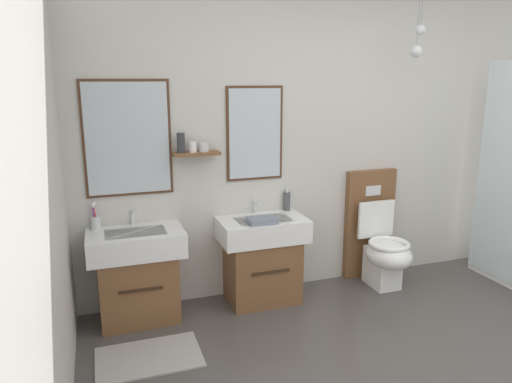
{
  "coord_description": "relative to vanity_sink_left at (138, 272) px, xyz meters",
  "views": [
    {
      "loc": [
        -2.08,
        -1.65,
        1.8
      ],
      "look_at": [
        -0.94,
        1.68,
        0.95
      ],
      "focal_mm": 33.08,
      "sensor_mm": 36.0,
      "label": 1
    }
  ],
  "objects": [
    {
      "name": "wall_left",
      "position": [
        -0.52,
        -1.77,
        0.95
      ],
      "size": [
        0.12,
        4.16,
        2.65
      ],
      "primitive_type": "cube",
      "color": "beige",
      "rests_on": "ground"
    },
    {
      "name": "wall_back",
      "position": [
        1.83,
        0.24,
        0.95
      ],
      "size": [
        4.87,
        0.47,
        2.65
      ],
      "color": "beige",
      "rests_on": "ground"
    },
    {
      "name": "folded_hand_towel",
      "position": [
        0.95,
        -0.12,
        0.35
      ],
      "size": [
        0.22,
        0.16,
        0.04
      ],
      "primitive_type": "cube",
      "color": "gray",
      "rests_on": "vanity_sink_right"
    },
    {
      "name": "toothbrush_cup",
      "position": [
        -0.27,
        0.15,
        0.39
      ],
      "size": [
        0.07,
        0.07,
        0.21
      ],
      "color": "silver",
      "rests_on": "vanity_sink_left"
    },
    {
      "name": "bath_mat",
      "position": [
        -0.0,
        -0.57,
        -0.37
      ],
      "size": [
        0.68,
        0.44,
        0.01
      ],
      "primitive_type": "cube",
      "color": "#9E9993",
      "rests_on": "ground"
    },
    {
      "name": "vanity_sink_right",
      "position": [
        0.99,
        0.0,
        0.0
      ],
      "size": [
        0.7,
        0.45,
        0.7
      ],
      "color": "brown",
      "rests_on": "ground"
    },
    {
      "name": "tap_on_left_sink",
      "position": [
        0.0,
        0.16,
        0.4
      ],
      "size": [
        0.03,
        0.13,
        0.11
      ],
      "color": "silver",
      "rests_on": "vanity_sink_left"
    },
    {
      "name": "toilet",
      "position": [
        2.09,
        -0.02,
        -0.0
      ],
      "size": [
        0.48,
        0.62,
        1.0
      ],
      "color": "brown",
      "rests_on": "ground"
    },
    {
      "name": "tap_on_right_sink",
      "position": [
        0.99,
        0.16,
        0.4
      ],
      "size": [
        0.03,
        0.13,
        0.11
      ],
      "color": "silver",
      "rests_on": "vanity_sink_right"
    },
    {
      "name": "soap_dispenser",
      "position": [
        1.27,
        0.15,
        0.41
      ],
      "size": [
        0.06,
        0.06,
        0.19
      ],
      "color": "#4C4C51",
      "rests_on": "vanity_sink_right"
    },
    {
      "name": "vanity_sink_left",
      "position": [
        0.0,
        0.0,
        0.0
      ],
      "size": [
        0.7,
        0.45,
        0.7
      ],
      "color": "brown",
      "rests_on": "ground"
    }
  ]
}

